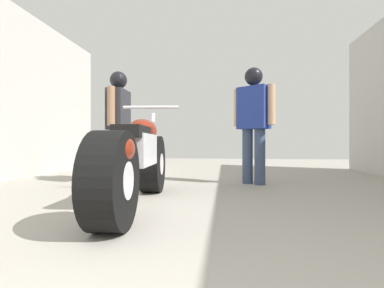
% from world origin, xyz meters
% --- Properties ---
extents(ground_plane, '(15.75, 15.75, 0.00)m').
position_xyz_m(ground_plane, '(0.00, 3.22, 0.00)').
color(ground_plane, '#9E998E').
extents(motorcycle_maroon_cruiser, '(0.68, 2.31, 1.07)m').
position_xyz_m(motorcycle_maroon_cruiser, '(-0.55, 2.22, 0.45)').
color(motorcycle_maroon_cruiser, black).
rests_on(motorcycle_maroon_cruiser, ground_plane).
extents(mechanic_in_blue, '(0.63, 0.48, 1.75)m').
position_xyz_m(mechanic_in_blue, '(0.72, 3.93, 1.05)').
color(mechanic_in_blue, '#384766').
rests_on(mechanic_in_blue, ground_plane).
extents(mechanic_with_helmet, '(0.27, 0.68, 1.73)m').
position_xyz_m(mechanic_with_helmet, '(-1.36, 3.84, 1.04)').
color(mechanic_with_helmet, '#2D3851').
rests_on(mechanic_with_helmet, ground_plane).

